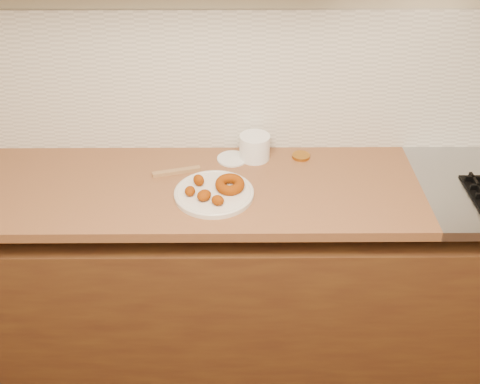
# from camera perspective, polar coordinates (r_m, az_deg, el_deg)

# --- Properties ---
(wall_back) EXTENTS (4.00, 0.02, 2.70)m
(wall_back) POSITION_cam_1_polar(r_m,az_deg,el_deg) (2.31, 5.48, 14.51)
(wall_back) COLOR tan
(wall_back) RESTS_ON ground
(base_cabinet) EXTENTS (3.60, 0.60, 0.77)m
(base_cabinet) POSITION_cam_1_polar(r_m,az_deg,el_deg) (2.56, 4.88, -8.74)
(base_cabinet) COLOR #533215
(base_cabinet) RESTS_ON floor
(butcher_block) EXTENTS (2.30, 0.62, 0.04)m
(butcher_block) POSITION_cam_1_polar(r_m,az_deg,el_deg) (2.28, -11.01, 0.32)
(butcher_block) COLOR brown
(butcher_block) RESTS_ON base_cabinet
(backsplash) EXTENTS (3.60, 0.02, 0.60)m
(backsplash) POSITION_cam_1_polar(r_m,az_deg,el_deg) (2.35, 5.30, 10.99)
(backsplash) COLOR beige
(backsplash) RESTS_ON wall_back
(donut_plate) EXTENTS (0.31, 0.31, 0.02)m
(donut_plate) POSITION_cam_1_polar(r_m,az_deg,el_deg) (2.16, -2.66, -0.17)
(donut_plate) COLOR beige
(donut_plate) RESTS_ON butcher_block
(ring_donut) EXTENTS (0.13, 0.13, 0.05)m
(ring_donut) POSITION_cam_1_polar(r_m,az_deg,el_deg) (2.16, -1.05, 0.79)
(ring_donut) COLOR #772B03
(ring_donut) RESTS_ON donut_plate
(fried_dough_chunks) EXTENTS (0.16, 0.18, 0.05)m
(fried_dough_chunks) POSITION_cam_1_polar(r_m,az_deg,el_deg) (2.12, -3.80, 0.03)
(fried_dough_chunks) COLOR #772B03
(fried_dough_chunks) RESTS_ON donut_plate
(plastic_tub) EXTENTS (0.17, 0.17, 0.11)m
(plastic_tub) POSITION_cam_1_polar(r_m,az_deg,el_deg) (2.37, 1.50, 4.59)
(plastic_tub) COLOR white
(plastic_tub) RESTS_ON butcher_block
(tub_lid) EXTENTS (0.14, 0.14, 0.01)m
(tub_lid) POSITION_cam_1_polar(r_m,az_deg,el_deg) (2.38, -0.80, 3.40)
(tub_lid) COLOR silver
(tub_lid) RESTS_ON butcher_block
(brass_jar_lid) EXTENTS (0.09, 0.09, 0.01)m
(brass_jar_lid) POSITION_cam_1_polar(r_m,az_deg,el_deg) (2.41, 6.22, 3.65)
(brass_jar_lid) COLOR #AA6F21
(brass_jar_lid) RESTS_ON butcher_block
(wooden_utensil) EXTENTS (0.20, 0.07, 0.02)m
(wooden_utensil) POSITION_cam_1_polar(r_m,az_deg,el_deg) (2.30, -6.47, 2.09)
(wooden_utensil) COLOR olive
(wooden_utensil) RESTS_ON butcher_block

